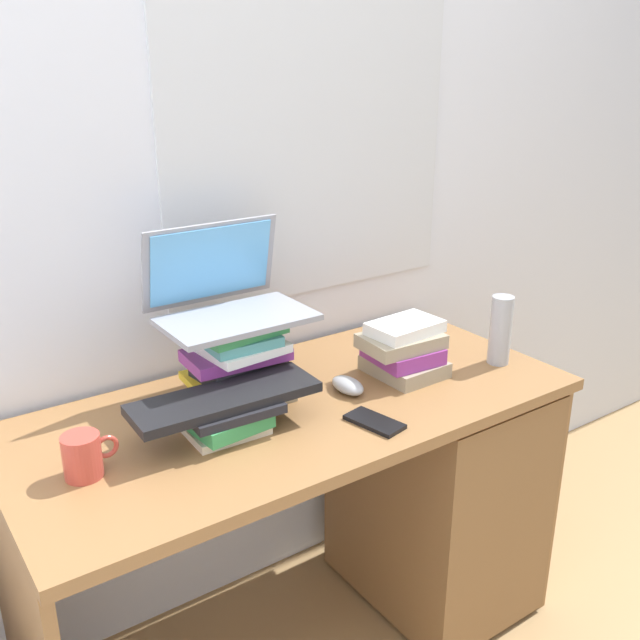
{
  "coord_description": "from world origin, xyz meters",
  "views": [
    {
      "loc": [
        -0.84,
        -1.3,
        1.55
      ],
      "look_at": [
        0.1,
        0.04,
        0.94
      ],
      "focal_mm": 40.11,
      "sensor_mm": 36.0,
      "label": 1
    }
  ],
  "objects": [
    {
      "name": "cell_phone",
      "position": [
        0.09,
        -0.19,
        0.76
      ],
      "size": [
        0.09,
        0.15,
        0.01
      ],
      "primitive_type": "cube",
      "rotation": [
        0.0,
        0.0,
        0.21
      ],
      "color": "black",
      "rests_on": "desk"
    },
    {
      "name": "laptop",
      "position": [
        -0.1,
        0.15,
        1.01
      ],
      "size": [
        0.35,
        0.26,
        0.22
      ],
      "color": "gray",
      "rests_on": "book_stack_tall"
    },
    {
      "name": "desk",
      "position": [
        0.35,
        -0.02,
        0.41
      ],
      "size": [
        1.37,
        0.63,
        0.76
      ],
      "color": "olive",
      "rests_on": "ground"
    },
    {
      "name": "keyboard",
      "position": [
        -0.21,
        -0.03,
        0.84
      ],
      "size": [
        0.42,
        0.15,
        0.02
      ],
      "primitive_type": "cube",
      "rotation": [
        0.0,
        0.0,
        -0.03
      ],
      "color": "black",
      "rests_on": "book_stack_keyboard_riser"
    },
    {
      "name": "wall_back",
      "position": [
        0.0,
        0.36,
        1.3
      ],
      "size": [
        6.0,
        0.06,
        2.6
      ],
      "color": "silver",
      "rests_on": "ground"
    },
    {
      "name": "book_stack_side",
      "position": [
        0.32,
        -0.02,
        0.83
      ],
      "size": [
        0.21,
        0.19,
        0.15
      ],
      "color": "gray",
      "rests_on": "desk"
    },
    {
      "name": "water_bottle",
      "position": [
        0.58,
        -0.11,
        0.85
      ],
      "size": [
        0.06,
        0.06,
        0.19
      ],
      "primitive_type": "cylinder",
      "color": "#999EA5",
      "rests_on": "desk"
    },
    {
      "name": "book_stack_keyboard_riser",
      "position": [
        -0.2,
        -0.03,
        0.8
      ],
      "size": [
        0.21,
        0.19,
        0.07
      ],
      "color": "beige",
      "rests_on": "desk"
    },
    {
      "name": "computer_mouse",
      "position": [
        0.14,
        -0.02,
        0.77
      ],
      "size": [
        0.06,
        0.1,
        0.04
      ],
      "primitive_type": "ellipsoid",
      "color": "#A5A8AD",
      "rests_on": "desk"
    },
    {
      "name": "book_stack_tall",
      "position": [
        -0.1,
        0.1,
        0.85
      ],
      "size": [
        0.25,
        0.2,
        0.2
      ],
      "color": "gray",
      "rests_on": "desk"
    },
    {
      "name": "mug",
      "position": [
        -0.52,
        -0.03,
        0.8
      ],
      "size": [
        0.11,
        0.08,
        0.09
      ],
      "color": "#B23F33",
      "rests_on": "desk"
    }
  ]
}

